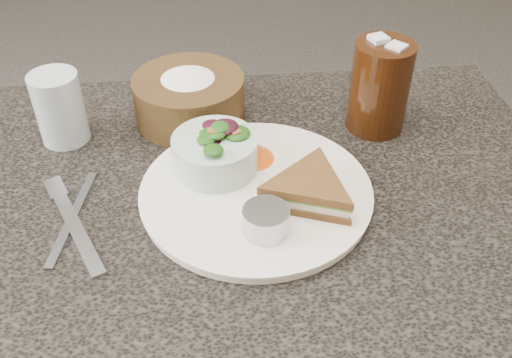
{
  "coord_description": "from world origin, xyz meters",
  "views": [
    {
      "loc": [
        0.01,
        -0.55,
        1.26
      ],
      "look_at": [
        0.06,
        0.02,
        0.78
      ],
      "focal_mm": 40.0,
      "sensor_mm": 36.0,
      "label": 1
    }
  ],
  "objects_px": {
    "bread_basket": "(189,91)",
    "sandwich": "(309,190)",
    "water_glass": "(60,108)",
    "cola_glass": "(380,83)",
    "dinner_plate": "(256,192)",
    "dressing_ramekin": "(266,221)",
    "salad_bowl": "(215,148)"
  },
  "relations": [
    {
      "from": "salad_bowl",
      "to": "dressing_ramekin",
      "type": "xyz_separation_m",
      "value": [
        0.06,
        -0.13,
        -0.02
      ]
    },
    {
      "from": "salad_bowl",
      "to": "cola_glass",
      "type": "height_order",
      "value": "cola_glass"
    },
    {
      "from": "sandwich",
      "to": "dressing_ramekin",
      "type": "height_order",
      "value": "sandwich"
    },
    {
      "from": "cola_glass",
      "to": "dressing_ramekin",
      "type": "bearing_deg",
      "value": -130.27
    },
    {
      "from": "water_glass",
      "to": "bread_basket",
      "type": "bearing_deg",
      "value": 11.32
    },
    {
      "from": "bread_basket",
      "to": "water_glass",
      "type": "height_order",
      "value": "water_glass"
    },
    {
      "from": "bread_basket",
      "to": "water_glass",
      "type": "relative_size",
      "value": 1.6
    },
    {
      "from": "dressing_ramekin",
      "to": "cola_glass",
      "type": "relative_size",
      "value": 0.38
    },
    {
      "from": "dinner_plate",
      "to": "water_glass",
      "type": "bearing_deg",
      "value": 149.58
    },
    {
      "from": "salad_bowl",
      "to": "sandwich",
      "type": "bearing_deg",
      "value": -34.46
    },
    {
      "from": "sandwich",
      "to": "cola_glass",
      "type": "distance_m",
      "value": 0.23
    },
    {
      "from": "bread_basket",
      "to": "water_glass",
      "type": "xyz_separation_m",
      "value": [
        -0.19,
        -0.04,
        0.01
      ]
    },
    {
      "from": "dinner_plate",
      "to": "water_glass",
      "type": "height_order",
      "value": "water_glass"
    },
    {
      "from": "bread_basket",
      "to": "cola_glass",
      "type": "bearing_deg",
      "value": -9.6
    },
    {
      "from": "sandwich",
      "to": "dressing_ramekin",
      "type": "xyz_separation_m",
      "value": [
        -0.06,
        -0.05,
        -0.0
      ]
    },
    {
      "from": "salad_bowl",
      "to": "cola_glass",
      "type": "distance_m",
      "value": 0.27
    },
    {
      "from": "cola_glass",
      "to": "water_glass",
      "type": "height_order",
      "value": "cola_glass"
    },
    {
      "from": "dressing_ramekin",
      "to": "bread_basket",
      "type": "bearing_deg",
      "value": 107.92
    },
    {
      "from": "dressing_ramekin",
      "to": "bread_basket",
      "type": "xyz_separation_m",
      "value": [
        -0.09,
        0.28,
        0.02
      ]
    },
    {
      "from": "dinner_plate",
      "to": "cola_glass",
      "type": "xyz_separation_m",
      "value": [
        0.2,
        0.15,
        0.07
      ]
    },
    {
      "from": "bread_basket",
      "to": "cola_glass",
      "type": "height_order",
      "value": "cola_glass"
    },
    {
      "from": "dressing_ramekin",
      "to": "dinner_plate",
      "type": "bearing_deg",
      "value": 93.17
    },
    {
      "from": "sandwich",
      "to": "water_glass",
      "type": "bearing_deg",
      "value": 171.06
    },
    {
      "from": "sandwich",
      "to": "dinner_plate",
      "type": "bearing_deg",
      "value": 175.88
    },
    {
      "from": "cola_glass",
      "to": "dinner_plate",
      "type": "bearing_deg",
      "value": -143.01
    },
    {
      "from": "bread_basket",
      "to": "dinner_plate",
      "type": "bearing_deg",
      "value": -66.66
    },
    {
      "from": "water_glass",
      "to": "dressing_ramekin",
      "type": "bearing_deg",
      "value": -40.87
    },
    {
      "from": "salad_bowl",
      "to": "water_glass",
      "type": "height_order",
      "value": "water_glass"
    },
    {
      "from": "sandwich",
      "to": "dressing_ramekin",
      "type": "distance_m",
      "value": 0.08
    },
    {
      "from": "sandwich",
      "to": "water_glass",
      "type": "height_order",
      "value": "water_glass"
    },
    {
      "from": "bread_basket",
      "to": "sandwich",
      "type": "bearing_deg",
      "value": -56.51
    },
    {
      "from": "water_glass",
      "to": "cola_glass",
      "type": "bearing_deg",
      "value": -1.28
    }
  ]
}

